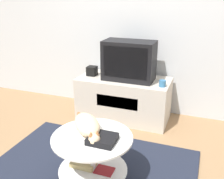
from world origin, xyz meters
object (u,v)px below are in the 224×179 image
(tv, at_px, (129,61))
(cat, at_px, (87,125))
(dvd_box, at_px, (102,139))
(speaker, at_px, (92,71))

(tv, height_order, cat, tv)
(tv, xyz_separation_m, dvd_box, (0.20, -1.35, -0.29))
(speaker, relative_size, dvd_box, 0.56)
(speaker, distance_m, cat, 1.36)
(speaker, bearing_deg, dvd_box, -62.46)
(tv, distance_m, dvd_box, 1.39)
(tv, bearing_deg, cat, -88.68)
(tv, height_order, dvd_box, tv)
(speaker, height_order, dvd_box, speaker)
(tv, distance_m, cat, 1.28)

